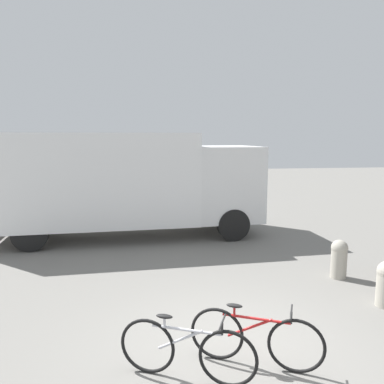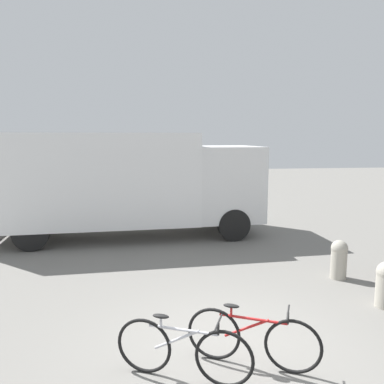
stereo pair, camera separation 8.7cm
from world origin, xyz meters
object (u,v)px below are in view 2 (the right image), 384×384
at_px(delivery_truck, 124,180).
at_px(bollard_far_bench, 339,258).
at_px(bicycle_middle, 252,338).
at_px(bicycle_near, 183,350).

xyz_separation_m(delivery_truck, bollard_far_bench, (4.81, -4.17, -1.30)).
relative_size(bicycle_middle, bollard_far_bench, 1.94).
height_order(bicycle_near, bicycle_middle, same).
height_order(delivery_truck, bicycle_near, delivery_truck).
height_order(delivery_truck, bicycle_middle, delivery_truck).
bearing_deg(delivery_truck, bicycle_middle, -76.83).
bearing_deg(delivery_truck, bollard_far_bench, -43.89).
relative_size(delivery_truck, bicycle_near, 4.91).
height_order(bicycle_middle, bollard_far_bench, bollard_far_bench).
distance_m(bicycle_middle, bollard_far_bench, 3.99).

